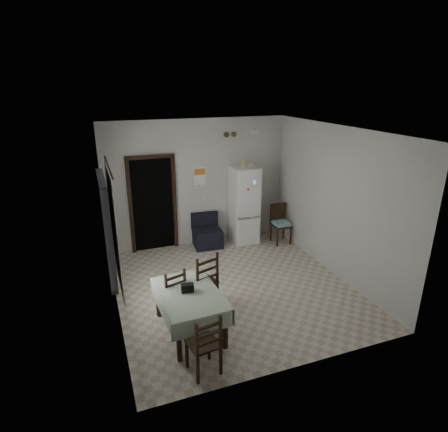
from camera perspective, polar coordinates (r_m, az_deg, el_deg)
ground at (r=7.17m, az=1.41°, el=-10.73°), size 4.50×4.50×0.00m
ceiling at (r=6.22m, az=1.64°, el=12.94°), size 4.20×4.50×0.02m
wall_back at (r=8.59m, az=-4.06°, el=4.97°), size 4.20×0.02×2.90m
wall_front at (r=4.72m, az=11.79°, el=-8.37°), size 4.20×0.02×2.90m
wall_left at (r=6.14m, az=-17.02°, el=-2.03°), size 0.02×4.50×2.90m
wall_right at (r=7.55m, az=16.49°, el=2.09°), size 0.02×4.50×2.90m
doorway at (r=8.67m, az=-11.05°, el=2.11°), size 1.06×0.52×2.22m
window_recess at (r=5.92m, az=-17.46°, el=-1.87°), size 0.10×1.20×1.60m
curtain at (r=5.92m, az=-16.40°, el=-1.74°), size 0.02×1.45×1.85m
curtain_rod at (r=5.66m, az=-17.23°, el=7.26°), size 0.02×1.60×0.02m
calendar at (r=8.55m, az=-3.74°, el=6.08°), size 0.28×0.02×0.40m
calendar_image at (r=8.52m, az=-3.75°, el=6.73°), size 0.24×0.01×0.14m
light_switch at (r=8.72m, az=-3.04°, el=2.82°), size 0.08×0.02×0.12m
vent_left at (r=8.59m, az=0.38°, el=12.29°), size 0.12×0.03×0.12m
vent_right at (r=8.65m, az=1.52°, el=12.34°), size 0.12×0.03×0.12m
emergency_light at (r=8.81m, az=4.49°, el=12.62°), size 0.25×0.07×0.09m
fridge at (r=8.79m, az=3.09°, el=1.70°), size 0.60×0.60×1.83m
tan_cone at (r=8.53m, az=2.96°, el=8.16°), size 0.25×0.25×0.19m
navy_seat at (r=8.67m, az=-2.52°, el=-2.30°), size 0.68×0.66×0.76m
corner_chair at (r=8.93m, az=8.70°, el=-1.28°), size 0.41×0.41×0.93m
dining_table at (r=5.89m, az=-5.21°, el=-14.38°), size 0.93×1.36×0.68m
black_bag at (r=5.70m, az=-5.60°, el=-10.85°), size 0.20×0.13×0.12m
dining_chair_far_left at (r=6.18m, az=-8.11°, el=-11.53°), size 0.49×0.49×0.90m
dining_chair_far_right at (r=6.31m, az=-3.56°, el=-9.79°), size 0.58×0.58×1.06m
dining_chair_near_head at (r=5.13m, az=-3.18°, el=-18.72°), size 0.44×0.44×0.90m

